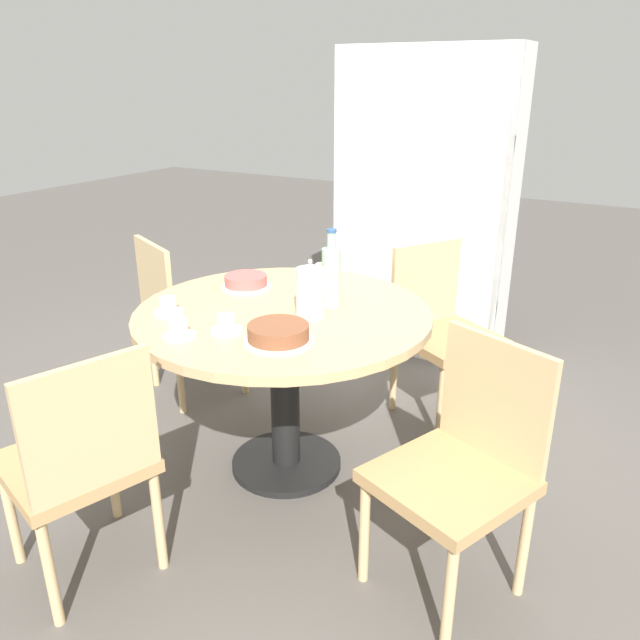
{
  "coord_description": "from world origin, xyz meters",
  "views": [
    {
      "loc": [
        1.27,
        -1.92,
        1.59
      ],
      "look_at": [
        0.0,
        0.29,
        0.58
      ],
      "focal_mm": 35.0,
      "sensor_mm": 36.0,
      "label": 1
    }
  ],
  "objects_px": {
    "coffee_pot": "(310,291)",
    "cup_d": "(179,330)",
    "chair_d": "(184,313)",
    "water_bottle": "(331,275)",
    "cup_a": "(226,325)",
    "cake_main": "(278,334)",
    "cup_c": "(168,307)",
    "chair_c": "(441,327)",
    "chair_a": "(81,460)",
    "cup_b": "(322,272)",
    "cake_second": "(246,282)",
    "chair_b": "(462,464)",
    "bookshelf": "(422,216)"
  },
  "relations": [
    {
      "from": "chair_b",
      "to": "chair_c",
      "type": "xyz_separation_m",
      "value": [
        -0.44,
        1.06,
        0.0
      ]
    },
    {
      "from": "chair_d",
      "to": "coffee_pot",
      "type": "bearing_deg",
      "value": -173.69
    },
    {
      "from": "coffee_pot",
      "to": "cup_a",
      "type": "height_order",
      "value": "coffee_pot"
    },
    {
      "from": "bookshelf",
      "to": "cake_second",
      "type": "xyz_separation_m",
      "value": [
        -0.31,
        -1.29,
        -0.08
      ]
    },
    {
      "from": "cake_second",
      "to": "chair_d",
      "type": "bearing_deg",
      "value": 162.9
    },
    {
      "from": "bookshelf",
      "to": "cake_second",
      "type": "height_order",
      "value": "bookshelf"
    },
    {
      "from": "chair_c",
      "to": "chair_d",
      "type": "height_order",
      "value": "same"
    },
    {
      "from": "cup_b",
      "to": "cup_c",
      "type": "relative_size",
      "value": 1.0
    },
    {
      "from": "water_bottle",
      "to": "cup_c",
      "type": "relative_size",
      "value": 2.63
    },
    {
      "from": "chair_b",
      "to": "cup_d",
      "type": "relative_size",
      "value": 7.07
    },
    {
      "from": "chair_a",
      "to": "cup_d",
      "type": "distance_m",
      "value": 0.54
    },
    {
      "from": "cake_second",
      "to": "water_bottle",
      "type": "bearing_deg",
      "value": -1.72
    },
    {
      "from": "cup_a",
      "to": "cup_b",
      "type": "bearing_deg",
      "value": 91.63
    },
    {
      "from": "cake_second",
      "to": "cup_a",
      "type": "xyz_separation_m",
      "value": [
        0.24,
        -0.44,
        -0.0
      ]
    },
    {
      "from": "coffee_pot",
      "to": "cup_b",
      "type": "distance_m",
      "value": 0.51
    },
    {
      "from": "chair_d",
      "to": "water_bottle",
      "type": "xyz_separation_m",
      "value": [
        0.96,
        -0.18,
        0.4
      ]
    },
    {
      "from": "cake_second",
      "to": "cup_b",
      "type": "xyz_separation_m",
      "value": [
        0.21,
        0.3,
        -0.0
      ]
    },
    {
      "from": "cup_d",
      "to": "cake_second",
      "type": "bearing_deg",
      "value": 101.94
    },
    {
      "from": "cake_second",
      "to": "cup_a",
      "type": "relative_size",
      "value": 1.8
    },
    {
      "from": "chair_d",
      "to": "cake_second",
      "type": "bearing_deg",
      "value": -172.01
    },
    {
      "from": "cake_second",
      "to": "cup_d",
      "type": "distance_m",
      "value": 0.58
    },
    {
      "from": "chair_b",
      "to": "cake_second",
      "type": "bearing_deg",
      "value": -178.82
    },
    {
      "from": "cup_d",
      "to": "chair_b",
      "type": "bearing_deg",
      "value": 7.75
    },
    {
      "from": "chair_c",
      "to": "coffee_pot",
      "type": "bearing_deg",
      "value": -167.96
    },
    {
      "from": "bookshelf",
      "to": "coffee_pot",
      "type": "bearing_deg",
      "value": 94.5
    },
    {
      "from": "water_bottle",
      "to": "cup_a",
      "type": "distance_m",
      "value": 0.48
    },
    {
      "from": "chair_b",
      "to": "cup_b",
      "type": "bearing_deg",
      "value": 163.53
    },
    {
      "from": "bookshelf",
      "to": "cup_c",
      "type": "height_order",
      "value": "bookshelf"
    },
    {
      "from": "cup_b",
      "to": "cake_main",
      "type": "bearing_deg",
      "value": -71.88
    },
    {
      "from": "chair_b",
      "to": "cup_c",
      "type": "xyz_separation_m",
      "value": [
        -1.21,
        0.02,
        0.3
      ]
    },
    {
      "from": "chair_d",
      "to": "water_bottle",
      "type": "distance_m",
      "value": 1.05
    },
    {
      "from": "bookshelf",
      "to": "cake_main",
      "type": "xyz_separation_m",
      "value": [
        0.14,
        -1.72,
        -0.08
      ]
    },
    {
      "from": "cake_second",
      "to": "cup_d",
      "type": "xyz_separation_m",
      "value": [
        0.12,
        -0.56,
        -0.0
      ]
    },
    {
      "from": "cup_b",
      "to": "chair_a",
      "type": "bearing_deg",
      "value": -95.99
    },
    {
      "from": "cup_b",
      "to": "cup_d",
      "type": "distance_m",
      "value": 0.87
    },
    {
      "from": "chair_a",
      "to": "cake_second",
      "type": "relative_size",
      "value": 3.93
    },
    {
      "from": "chair_b",
      "to": "cup_b",
      "type": "xyz_separation_m",
      "value": [
        -0.92,
        0.72,
        0.3
      ]
    },
    {
      "from": "cup_a",
      "to": "cake_main",
      "type": "bearing_deg",
      "value": 3.33
    },
    {
      "from": "chair_d",
      "to": "water_bottle",
      "type": "bearing_deg",
      "value": -165.27
    },
    {
      "from": "cup_c",
      "to": "chair_d",
      "type": "bearing_deg",
      "value": 128.5
    },
    {
      "from": "chair_b",
      "to": "cake_main",
      "type": "height_order",
      "value": "chair_b"
    },
    {
      "from": "cup_c",
      "to": "chair_c",
      "type": "bearing_deg",
      "value": 53.63
    },
    {
      "from": "cup_b",
      "to": "cup_c",
      "type": "distance_m",
      "value": 0.76
    },
    {
      "from": "cup_d",
      "to": "coffee_pot",
      "type": "bearing_deg",
      "value": 53.06
    },
    {
      "from": "chair_a",
      "to": "bookshelf",
      "type": "distance_m",
      "value": 2.34
    },
    {
      "from": "chair_c",
      "to": "coffee_pot",
      "type": "relative_size",
      "value": 3.69
    },
    {
      "from": "cup_a",
      "to": "cup_b",
      "type": "height_order",
      "value": "same"
    },
    {
      "from": "coffee_pot",
      "to": "chair_a",
      "type": "bearing_deg",
      "value": -112.15
    },
    {
      "from": "cup_a",
      "to": "cup_d",
      "type": "distance_m",
      "value": 0.17
    },
    {
      "from": "coffee_pot",
      "to": "cup_d",
      "type": "height_order",
      "value": "coffee_pot"
    }
  ]
}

